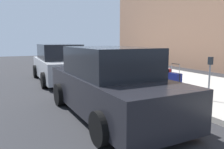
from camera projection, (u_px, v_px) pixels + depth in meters
name	position (u px, v px, depth m)	size (l,w,h in m)	color
ground_plane	(109.00, 82.00, 10.14)	(40.00, 40.00, 0.00)	#28282B
sidewalk_curb	(154.00, 77.00, 11.21)	(18.00, 5.00, 0.14)	#ADA89E
suitcase_navy_0	(175.00, 83.00, 7.42)	(0.42, 0.24, 0.99)	navy
suitcase_red_1	(164.00, 80.00, 7.83)	(0.41, 0.28, 0.99)	red
suitcase_silver_2	(157.00, 78.00, 8.35)	(0.50, 0.21, 0.99)	#9EA0A8
suitcase_teal_3	(147.00, 76.00, 8.81)	(0.43, 0.26, 0.76)	#0F606B
suitcase_olive_4	(139.00, 75.00, 9.28)	(0.47, 0.26, 0.90)	#59601E
suitcase_maroon_5	(134.00, 72.00, 9.80)	(0.46, 0.22, 0.80)	maroon
suitcase_black_6	(128.00, 72.00, 10.32)	(0.49, 0.26, 0.89)	black
suitcase_navy_7	(120.00, 71.00, 10.73)	(0.39, 0.27, 0.77)	navy
suitcase_red_8	(118.00, 68.00, 11.20)	(0.43, 0.24, 0.82)	red
suitcase_silver_9	(111.00, 67.00, 11.60)	(0.42, 0.24, 0.80)	#9EA0A8
fire_hydrant	(105.00, 65.00, 12.38)	(0.39, 0.21, 0.78)	#D89E0C
bollard_post	(99.00, 65.00, 12.78)	(0.12, 0.12, 0.66)	brown
parking_meter	(210.00, 72.00, 6.43)	(0.12, 0.09, 1.27)	slate
parked_car_charcoal_0	(110.00, 84.00, 5.61)	(4.65, 2.10, 1.71)	black
parked_car_silver_1	(59.00, 64.00, 10.42)	(4.56, 2.10, 1.69)	#B2B5BA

